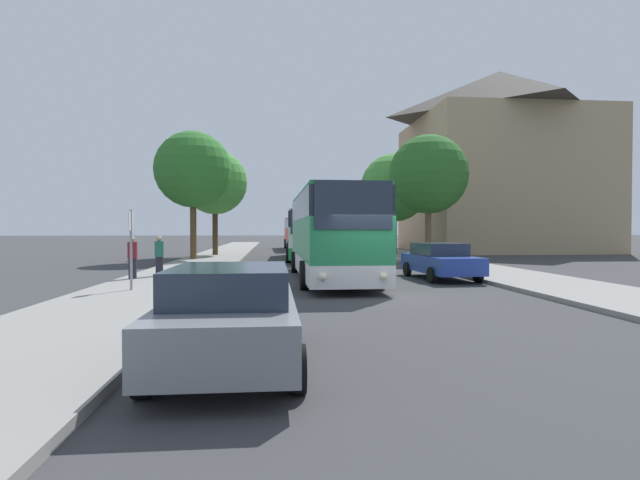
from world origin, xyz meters
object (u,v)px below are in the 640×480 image
object	(u,v)px
pedestrian_waiting_near	(159,256)
tree_left_far	(193,170)
bus_rear	(300,232)
bus_stop_sign	(131,240)
tree_right_near	(428,174)
pedestrian_waiting_far	(132,258)
bus_middle	(307,234)
parked_car_right_near	(440,260)
tree_right_mid	(394,188)
parked_car_left_curb	(231,314)
tree_left_near	(215,182)
bus_front	(330,234)

from	to	relation	value
pedestrian_waiting_near	tree_left_far	size ratio (longest dim) A/B	0.20
bus_rear	bus_stop_sign	size ratio (longest dim) A/B	4.74
tree_right_near	tree_left_far	bearing A→B (deg)	176.73
bus_rear	pedestrian_waiting_far	world-z (taller)	bus_rear
bus_middle	bus_rear	distance (m)	15.94
pedestrian_waiting_near	pedestrian_waiting_far	distance (m)	1.35
bus_stop_sign	pedestrian_waiting_far	size ratio (longest dim) A/B	1.55
parked_car_right_near	tree_right_near	size ratio (longest dim) A/B	0.59
tree_left_far	pedestrian_waiting_far	bearing A→B (deg)	-91.34
bus_rear	pedestrian_waiting_near	xyz separation A→B (m)	(-7.29, -29.29, -0.77)
tree_left_far	tree_right_mid	size ratio (longest dim) A/B	1.04
bus_stop_sign	tree_right_near	size ratio (longest dim) A/B	0.31
tree_right_mid	bus_middle	bearing A→B (deg)	-147.70
pedestrian_waiting_far	parked_car_left_curb	bearing A→B (deg)	-105.07
pedestrian_waiting_far	bus_rear	bearing A→B (deg)	38.75
bus_rear	tree_left_near	size ratio (longest dim) A/B	1.53
pedestrian_waiting_near	tree_left_near	xyz separation A→B (m)	(0.32, 16.89, 4.57)
tree_left_far	tree_right_mid	bearing A→B (deg)	23.07
tree_left_far	bus_middle	bearing A→B (deg)	12.67
parked_car_right_near	bus_stop_sign	size ratio (longest dim) A/B	1.90
bus_rear	tree_left_far	world-z (taller)	tree_left_far
parked_car_left_curb	parked_car_right_near	size ratio (longest dim) A/B	0.93
bus_middle	tree_left_far	world-z (taller)	tree_left_far
parked_car_left_curb	tree_right_mid	bearing A→B (deg)	72.07
bus_stop_sign	tree_right_mid	xyz separation A→B (m)	(14.03, 22.68, 3.62)
parked_car_left_curb	bus_rear	bearing A→B (deg)	85.74
parked_car_left_curb	tree_left_far	size ratio (longest dim) A/B	0.54
bus_middle	bus_stop_sign	xyz separation A→B (m)	(-6.79, -18.10, -0.03)
pedestrian_waiting_near	bus_rear	bearing A→B (deg)	159.56
parked_car_left_curb	bus_stop_sign	bearing A→B (deg)	114.09
bus_rear	tree_left_near	world-z (taller)	tree_left_near
bus_middle	parked_car_right_near	xyz separation A→B (m)	(4.55, -14.24, -0.96)
bus_middle	pedestrian_waiting_near	bearing A→B (deg)	-115.86
pedestrian_waiting_far	tree_left_near	size ratio (longest dim) A/B	0.21
parked_car_right_near	pedestrian_waiting_near	world-z (taller)	pedestrian_waiting_near
parked_car_left_curb	tree_left_far	bearing A→B (deg)	100.27
bus_stop_sign	bus_middle	bearing A→B (deg)	69.45
parked_car_left_curb	tree_right_near	xyz separation A→B (m)	(10.71, 24.17, 4.84)
bus_front	bus_stop_sign	bearing A→B (deg)	-149.16
parked_car_left_curb	pedestrian_waiting_far	world-z (taller)	pedestrian_waiting_far
tree_left_near	tree_right_near	world-z (taller)	tree_right_near
tree_left_far	tree_right_near	size ratio (longest dim) A/B	1.01
bus_rear	tree_right_near	size ratio (longest dim) A/B	1.48
pedestrian_waiting_far	tree_right_near	xyz separation A→B (m)	(15.49, 11.93, 4.66)
bus_stop_sign	parked_car_left_curb	bearing A→B (deg)	-66.04
bus_front	bus_middle	xyz separation A→B (m)	(-0.01, 13.99, -0.14)
parked_car_right_near	bus_middle	bearing A→B (deg)	-75.44
tree_left_far	bus_front	bearing A→B (deg)	-58.84
tree_left_far	tree_right_mid	xyz separation A→B (m)	(14.69, 6.25, -0.53)
parked_car_left_curb	tree_right_near	distance (m)	26.88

